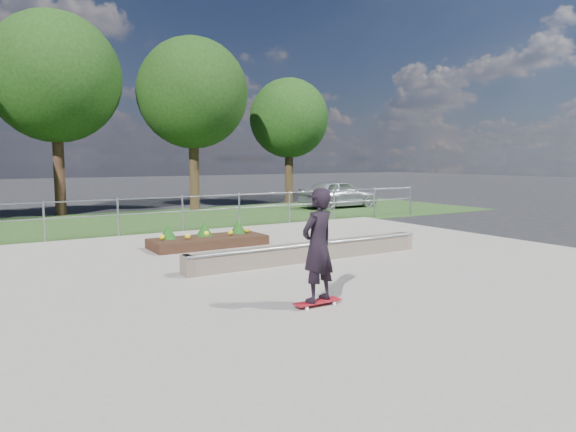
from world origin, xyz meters
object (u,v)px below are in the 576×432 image
object	(u,v)px
skateboarder	(318,246)
parked_car	(338,194)
planter_bed	(208,239)
grind_ledge	(310,252)

from	to	relation	value
skateboarder	parked_car	world-z (taller)	skateboarder
parked_car	planter_bed	bearing A→B (deg)	125.93
planter_bed	skateboarder	size ratio (longest dim) A/B	1.62
planter_bed	parked_car	size ratio (longest dim) A/B	0.75
skateboarder	parked_car	bearing A→B (deg)	51.41
planter_bed	skateboarder	bearing A→B (deg)	-96.97
planter_bed	skateboarder	world-z (taller)	skateboarder
grind_ledge	skateboarder	bearing A→B (deg)	-122.55
skateboarder	planter_bed	bearing A→B (deg)	83.03
grind_ledge	skateboarder	distance (m)	3.70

